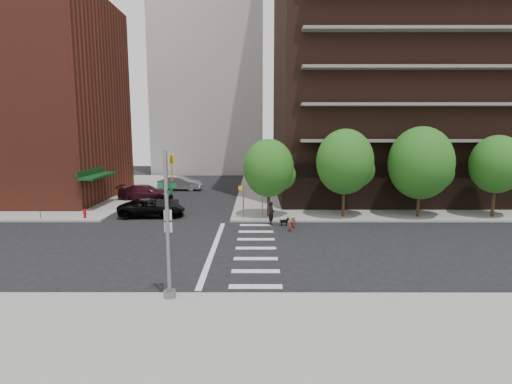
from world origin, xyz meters
The scene contains 20 objects.
ground centered at (0.00, 0.00, 0.00)m, with size 120.00×120.00×0.00m, color black.
sidewalk_ne centered at (20.50, 23.50, 0.07)m, with size 39.00×33.00×0.15m, color gray.
sidewalk_nw centered at (-24.50, 23.50, 0.07)m, with size 31.00×33.00×0.15m, color gray.
crosswalk centered at (2.21, 0.00, 0.01)m, with size 3.85×13.00×0.01m.
apartment_tower centered at (18.00, 24.00, 20.91)m, with size 26.65×25.50×45.00m.
midrise_nw centered at (-22.00, 18.00, 10.15)m, with size 21.40×15.50×20.00m.
tree_a centered at (4.00, 8.50, 4.04)m, with size 4.00×4.00×5.90m.
tree_b centered at (10.00, 8.50, 4.54)m, with size 4.50×4.50×6.65m.
tree_c centered at (16.00, 8.50, 4.45)m, with size 5.00×5.00×6.80m.
tree_d centered at (22.00, 8.50, 4.34)m, with size 4.00×4.00×6.20m.
traffic_signal centered at (-0.47, -7.49, 2.70)m, with size 0.90×0.75×6.00m.
pedestrian_signal centered at (2.32, 7.92, 1.85)m, with size 2.18×0.67×2.60m.
fire_hydrant centered at (-10.50, 7.80, 0.55)m, with size 0.24×0.24×0.73m.
parking_meter centered at (-14.00, 7.80, 0.96)m, with size 0.10×0.08×1.32m.
parked_car_black centered at (-5.50, 9.00, 0.73)m, with size 5.29×2.44×1.47m, color black.
parked_car_maroon centered at (-8.20, 17.01, 0.80)m, with size 5.48×2.23×1.59m, color #3C111A.
parked_car_silver centered at (-6.13, 24.36, 0.85)m, with size 5.17×1.80×1.70m, color #ADAEB4.
scooter centered at (5.60, 4.75, 0.50)m, with size 0.66×1.90×1.00m, color maroon.
dog_walker centered at (4.15, 6.00, 0.90)m, with size 0.43×0.65×1.79m, color black.
dog centered at (5.11, 5.83, 0.35)m, with size 0.67×0.33×0.56m.
Camera 1 is at (3.05, -22.97, 6.79)m, focal length 28.00 mm.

